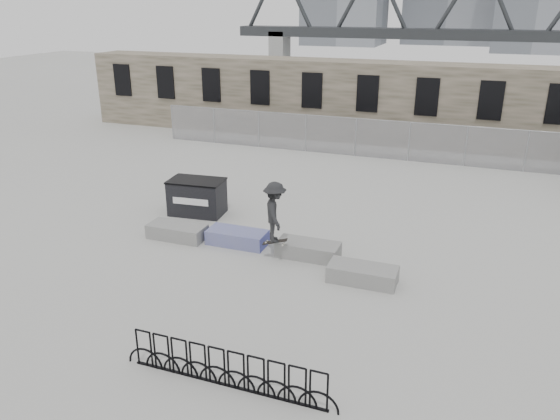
# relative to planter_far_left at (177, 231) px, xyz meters

# --- Properties ---
(ground) EXTENTS (120.00, 120.00, 0.00)m
(ground) POSITION_rel_planter_far_left_xyz_m (3.33, 0.17, -0.27)
(ground) COLOR #A8A9A4
(ground) RESTS_ON ground
(stone_wall) EXTENTS (36.00, 2.58, 4.50)m
(stone_wall) POSITION_rel_planter_far_left_xyz_m (3.33, 16.41, 1.99)
(stone_wall) COLOR brown
(stone_wall) RESTS_ON ground
(chainlink_fence) EXTENTS (22.06, 0.06, 2.02)m
(chainlink_fence) POSITION_rel_planter_far_left_xyz_m (3.33, 12.67, 0.77)
(chainlink_fence) COLOR gray
(chainlink_fence) RESTS_ON ground
(planter_far_left) EXTENTS (2.00, 0.90, 0.49)m
(planter_far_left) POSITION_rel_planter_far_left_xyz_m (0.00, 0.00, 0.00)
(planter_far_left) COLOR gray
(planter_far_left) RESTS_ON ground
(planter_center_left) EXTENTS (2.00, 0.90, 0.49)m
(planter_center_left) POSITION_rel_planter_far_left_xyz_m (2.16, 0.26, 0.00)
(planter_center_left) COLOR #323897
(planter_center_left) RESTS_ON ground
(planter_center_right) EXTENTS (2.00, 0.90, 0.49)m
(planter_center_right) POSITION_rel_planter_far_left_xyz_m (4.68, 0.16, 0.00)
(planter_center_right) COLOR gray
(planter_center_right) RESTS_ON ground
(planter_offset) EXTENTS (2.00, 0.90, 0.49)m
(planter_offset) POSITION_rel_planter_far_left_xyz_m (6.67, -0.88, 0.00)
(planter_offset) COLOR gray
(planter_offset) RESTS_ON ground
(dumpster) EXTENTS (2.17, 1.45, 1.36)m
(dumpster) POSITION_rel_planter_far_left_xyz_m (-0.45, 2.32, 0.42)
(dumpster) COLOR black
(dumpster) RESTS_ON ground
(bike_rack) EXTENTS (4.94, 0.09, 0.90)m
(bike_rack) POSITION_rel_planter_far_left_xyz_m (4.97, -6.45, 0.17)
(bike_rack) COLOR black
(bike_rack) RESTS_ON ground
(truss_bridge) EXTENTS (70.00, 3.00, 9.80)m
(truss_bridge) POSITION_rel_planter_far_left_xyz_m (13.33, 55.17, 3.86)
(truss_bridge) COLOR #2D3033
(truss_bridge) RESTS_ON ground
(skateboarder) EXTENTS (1.20, 1.43, 2.07)m
(skateboarder) POSITION_rel_planter_far_left_xyz_m (3.77, -0.41, 1.34)
(skateboarder) COLOR black
(skateboarder) RESTS_ON ground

